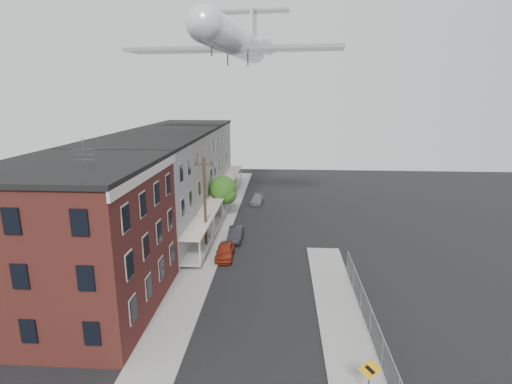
# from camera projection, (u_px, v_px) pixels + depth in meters

# --- Properties ---
(sidewalk_left) EXTENTS (3.00, 62.00, 0.12)m
(sidewalk_left) POSITION_uv_depth(u_px,v_px,m) (217.00, 229.00, 43.78)
(sidewalk_left) COLOR gray
(sidewalk_left) RESTS_ON ground
(sidewalk_right) EXTENTS (3.00, 26.00, 0.12)m
(sidewalk_right) POSITION_uv_depth(u_px,v_px,m) (343.00, 325.00, 25.67)
(sidewalk_right) COLOR gray
(sidewalk_right) RESTS_ON ground
(curb_left) EXTENTS (0.15, 62.00, 0.14)m
(curb_left) POSITION_uv_depth(u_px,v_px,m) (231.00, 229.00, 43.69)
(curb_left) COLOR gray
(curb_left) RESTS_ON ground
(curb_right) EXTENTS (0.15, 26.00, 0.14)m
(curb_right) POSITION_uv_depth(u_px,v_px,m) (320.00, 324.00, 25.76)
(curb_right) COLOR gray
(curb_right) RESTS_ON ground
(corner_building) EXTENTS (10.31, 12.30, 12.15)m
(corner_building) POSITION_uv_depth(u_px,v_px,m) (79.00, 239.00, 26.49)
(corner_building) COLOR #321510
(corner_building) RESTS_ON ground
(row_house_a) EXTENTS (11.98, 7.00, 10.30)m
(row_house_a) POSITION_uv_depth(u_px,v_px,m) (131.00, 202.00, 35.69)
(row_house_a) COLOR slate
(row_house_a) RESTS_ON ground
(row_house_b) EXTENTS (11.98, 7.00, 10.30)m
(row_house_b) POSITION_uv_depth(u_px,v_px,m) (155.00, 184.00, 42.47)
(row_house_b) COLOR #6F6658
(row_house_b) RESTS_ON ground
(row_house_c) EXTENTS (11.98, 7.00, 10.30)m
(row_house_c) POSITION_uv_depth(u_px,v_px,m) (173.00, 172.00, 49.25)
(row_house_c) COLOR slate
(row_house_c) RESTS_ON ground
(row_house_d) EXTENTS (11.98, 7.00, 10.30)m
(row_house_d) POSITION_uv_depth(u_px,v_px,m) (186.00, 162.00, 56.03)
(row_house_d) COLOR #6F6658
(row_house_d) RESTS_ON ground
(row_house_e) EXTENTS (11.98, 7.00, 10.30)m
(row_house_e) POSITION_uv_depth(u_px,v_px,m) (197.00, 155.00, 62.81)
(row_house_e) COLOR slate
(row_house_e) RESTS_ON ground
(chainlink_fence) EXTENTS (0.06, 18.06, 1.90)m
(chainlink_fence) POSITION_uv_depth(u_px,v_px,m) (371.00, 322.00, 24.39)
(chainlink_fence) COLOR gray
(chainlink_fence) RESTS_ON ground
(warning_sign) EXTENTS (1.10, 0.11, 2.80)m
(warning_sign) POSITION_uv_depth(u_px,v_px,m) (369.00, 376.00, 18.42)
(warning_sign) COLOR #515156
(warning_sign) RESTS_ON ground
(utility_pole) EXTENTS (1.80, 0.26, 9.00)m
(utility_pole) POSITION_uv_depth(u_px,v_px,m) (205.00, 203.00, 36.86)
(utility_pole) COLOR black
(utility_pole) RESTS_ON ground
(street_tree) EXTENTS (3.22, 3.20, 5.20)m
(street_tree) POSITION_uv_depth(u_px,v_px,m) (224.00, 191.00, 46.75)
(street_tree) COLOR black
(street_tree) RESTS_ON ground
(car_near) EXTENTS (1.69, 3.94, 1.33)m
(car_near) POSITION_uv_depth(u_px,v_px,m) (225.00, 251.00, 36.12)
(car_near) COLOR maroon
(car_near) RESTS_ON ground
(car_mid) EXTENTS (1.38, 3.96, 1.30)m
(car_mid) POSITION_uv_depth(u_px,v_px,m) (236.00, 234.00, 40.45)
(car_mid) COLOR black
(car_mid) RESTS_ON ground
(car_far) EXTENTS (1.80, 3.82, 1.08)m
(car_far) POSITION_uv_depth(u_px,v_px,m) (257.00, 200.00, 54.00)
(car_far) COLOR slate
(car_far) RESTS_ON ground
(airplane) EXTENTS (22.88, 26.12, 7.53)m
(airplane) POSITION_uv_depth(u_px,v_px,m) (237.00, 42.00, 42.79)
(airplane) COLOR silver
(airplane) RESTS_ON ground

